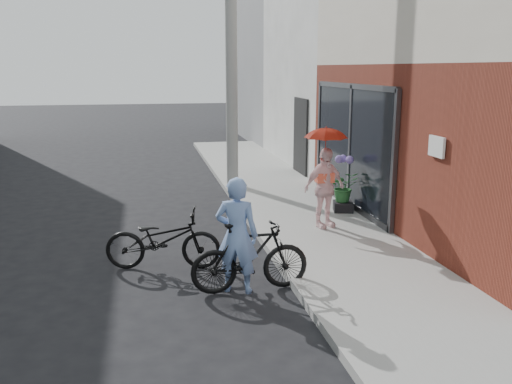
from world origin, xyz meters
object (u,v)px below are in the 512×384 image
object	(u,v)px
officer	(237,235)
kimono_woman	(324,188)
planter	(343,206)
utility_pole	(231,43)
bike_right	(250,257)
bike_left	(163,240)

from	to	relation	value
officer	kimono_woman	size ratio (longest dim) A/B	1.09
officer	planter	distance (m)	4.27
utility_pole	kimono_woman	distance (m)	4.83
utility_pole	planter	bearing A→B (deg)	-58.90
officer	bike_right	bearing A→B (deg)	-164.88
bike_left	bike_right	world-z (taller)	bike_right
kimono_woman	planter	world-z (taller)	kimono_woman
bike_left	officer	bearing A→B (deg)	-128.74
bike_left	bike_right	size ratio (longest dim) A/B	1.07
bike_right	kimono_woman	bearing A→B (deg)	-40.02
bike_right	kimono_woman	distance (m)	2.95
utility_pole	bike_left	distance (m)	6.24
bike_left	kimono_woman	distance (m)	3.17
utility_pole	planter	distance (m)	4.74
utility_pole	officer	xyz separation A→B (m)	(-0.95, -6.18, -2.72)
utility_pole	bike_right	world-z (taller)	utility_pole
kimono_woman	officer	bearing A→B (deg)	-149.57
utility_pole	bike_right	distance (m)	6.94
officer	bike_right	size ratio (longest dim) A/B	0.98
planter	bike_left	bearing A→B (deg)	-149.20
utility_pole	bike_left	size ratio (longest dim) A/B	4.11
bike_left	kimono_woman	world-z (taller)	kimono_woman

